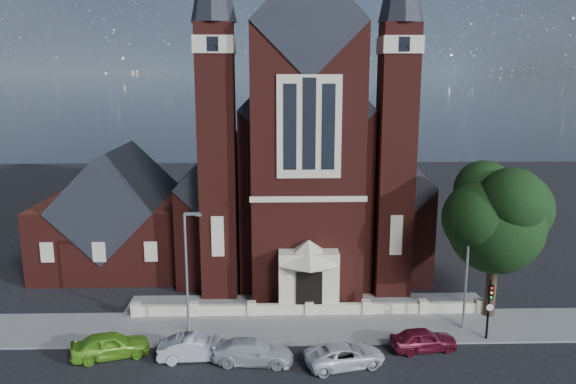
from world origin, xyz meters
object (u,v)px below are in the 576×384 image
(traffic_signal, at_px, (489,302))
(car_dark_red, at_px, (423,339))
(parish_hall, at_px, (119,219))
(street_lamp_left, at_px, (188,266))
(car_lime_van, at_px, (110,345))
(car_silver_a, at_px, (195,348))
(street_tree, at_px, (500,221))
(car_white_suv, at_px, (345,355))
(street_lamp_right, at_px, (469,263))
(car_silver_b, at_px, (253,352))
(church, at_px, (299,163))

(traffic_signal, relative_size, car_dark_red, 0.99)
(parish_hall, xyz_separation_m, traffic_signal, (27.00, -15.57, -1.43))
(street_lamp_left, distance_m, car_lime_van, 6.49)
(parish_hall, bearing_deg, car_silver_a, -62.97)
(car_dark_red, bearing_deg, parish_hall, 45.69)
(street_tree, bearing_deg, traffic_signal, -115.95)
(traffic_signal, bearing_deg, car_lime_van, -176.30)
(parish_hall, xyz_separation_m, car_white_suv, (17.64, -18.42, -3.36))
(street_tree, distance_m, car_dark_red, 9.69)
(traffic_signal, distance_m, car_silver_a, 18.29)
(street_lamp_right, distance_m, car_silver_a, 17.95)
(street_tree, distance_m, car_silver_b, 18.34)
(car_dark_red, bearing_deg, street_tree, -61.51)
(parish_hall, xyz_separation_m, car_silver_b, (12.32, -17.94, -3.33))
(parish_hall, distance_m, car_silver_b, 22.02)
(street_tree, relative_size, car_silver_a, 2.46)
(traffic_signal, distance_m, car_dark_red, 4.86)
(street_lamp_right, height_order, car_dark_red, street_lamp_right)
(street_lamp_left, height_order, car_silver_b, street_lamp_left)
(car_lime_van, height_order, car_silver_a, car_lime_van)
(church, xyz_separation_m, car_white_suv, (1.64, -23.36, -7.54))
(car_white_suv, bearing_deg, parish_hall, 29.70)
(church, relative_size, car_white_suv, 7.51)
(parish_hall, height_order, car_white_suv, parish_hall)
(street_lamp_left, relative_size, car_dark_red, 2.00)
(church, bearing_deg, street_lamp_right, -61.96)
(car_silver_a, bearing_deg, parish_hall, 23.14)
(street_tree, distance_m, car_lime_van, 25.96)
(traffic_signal, height_order, car_lime_van, traffic_signal)
(street_tree, bearing_deg, car_white_suv, -150.78)
(street_lamp_right, bearing_deg, parish_hall, 151.78)
(traffic_signal, bearing_deg, street_lamp_right, 120.01)
(car_silver_a, bearing_deg, car_silver_b, -101.92)
(parish_hall, height_order, car_silver_b, parish_hall)
(church, relative_size, street_lamp_left, 4.31)
(street_tree, relative_size, street_lamp_left, 1.32)
(street_lamp_left, bearing_deg, church, 67.34)
(street_lamp_left, height_order, traffic_signal, street_lamp_left)
(church, distance_m, car_dark_red, 23.83)
(church, relative_size, street_tree, 3.26)
(church, height_order, street_tree, church)
(street_lamp_left, bearing_deg, car_silver_b, -42.99)
(car_lime_van, distance_m, car_white_suv, 13.87)
(parish_hall, distance_m, traffic_signal, 31.20)
(car_dark_red, bearing_deg, street_lamp_left, 71.63)
(street_tree, xyz_separation_m, car_silver_b, (-16.28, -5.65, -6.27))
(street_lamp_left, xyz_separation_m, car_silver_b, (4.23, -3.94, -3.91))
(parish_hall, xyz_separation_m, street_lamp_right, (26.09, -14.00, 0.59))
(church, bearing_deg, car_silver_b, -99.13)
(church, xyz_separation_m, street_lamp_right, (10.09, -18.94, -3.59))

